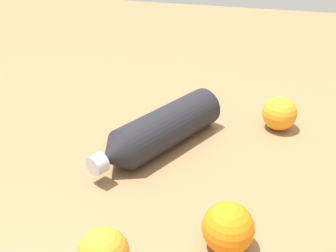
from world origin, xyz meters
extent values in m
plane|color=olive|center=(0.00, 0.00, 0.00)|extent=(2.40, 2.40, 0.00)
cylinder|color=black|center=(-0.03, -0.05, 0.04)|extent=(0.23, 0.17, 0.07)
cone|color=black|center=(0.08, -0.11, 0.04)|extent=(0.07, 0.08, 0.07)
cylinder|color=#B2B7BF|center=(0.11, -0.12, 0.04)|extent=(0.03, 0.04, 0.03)
sphere|color=orange|center=(0.19, 0.09, 0.03)|extent=(0.07, 0.07, 0.07)
sphere|color=orange|center=(-0.15, 0.15, 0.03)|extent=(0.07, 0.07, 0.07)
camera|label=1|loc=(0.57, 0.12, 0.39)|focal=42.40mm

